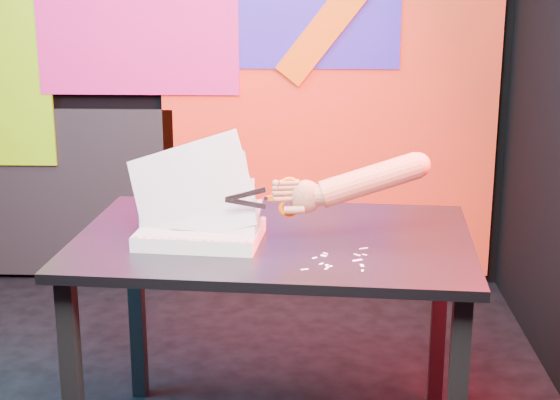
{
  "coord_description": "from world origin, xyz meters",
  "views": [
    {
      "loc": [
        0.56,
        -2.58,
        1.56
      ],
      "look_at": [
        0.47,
        -0.11,
        0.87
      ],
      "focal_mm": 55.0,
      "sensor_mm": 36.0,
      "label": 1
    }
  ],
  "objects": [
    {
      "name": "backdrop",
      "position": [
        0.06,
        1.46,
        0.96
      ],
      "size": [
        2.88,
        0.05,
        2.08
      ],
      "color": "red",
      "rests_on": "ground"
    },
    {
      "name": "printout_stack",
      "position": [
        0.23,
        -0.15,
        0.78
      ],
      "size": [
        0.42,
        0.3,
        0.34
      ],
      "rotation": [
        0.0,
        0.0,
        -0.09
      ],
      "color": "beige",
      "rests_on": "work_table"
    },
    {
      "name": "hand_forearm",
      "position": [
        0.71,
        -0.13,
        0.93
      ],
      "size": [
        0.46,
        0.13,
        0.17
      ],
      "rotation": [
        0.0,
        0.0,
        0.17
      ],
      "color": "#AB7F57",
      "rests_on": "work_table"
    },
    {
      "name": "work_table",
      "position": [
        0.45,
        -0.09,
        0.66
      ],
      "size": [
        1.26,
        0.89,
        0.75
      ],
      "rotation": [
        0.0,
        0.0,
        -0.07
      ],
      "color": "black",
      "rests_on": "ground"
    },
    {
      "name": "room",
      "position": [
        0.0,
        0.0,
        1.35
      ],
      "size": [
        3.01,
        3.01,
        2.71
      ],
      "color": "black",
      "rests_on": "ground"
    },
    {
      "name": "paper_clippings",
      "position": [
        0.64,
        -0.32,
        0.75
      ],
      "size": [
        0.2,
        0.2,
        0.0
      ],
      "color": "white",
      "rests_on": "work_table"
    },
    {
      "name": "scissors",
      "position": [
        0.49,
        -0.17,
        0.89
      ],
      "size": [
        0.22,
        0.04,
        0.12
      ],
      "rotation": [
        0.0,
        0.0,
        0.17
      ],
      "color": "#B4B4B4",
      "rests_on": "printout_stack"
    }
  ]
}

